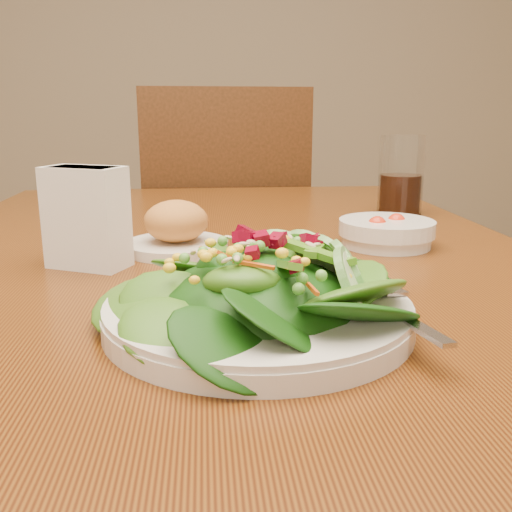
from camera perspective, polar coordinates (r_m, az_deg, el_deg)
name	(u,v)px	position (r m, az deg, el deg)	size (l,w,h in m)	color
dining_table	(221,333)	(0.78, -3.54, -7.65)	(0.90, 1.40, 0.75)	#64360E
chair_far	(224,255)	(1.67, -3.26, 0.08)	(0.48, 0.49, 0.99)	#4B2510
salad_plate	(269,293)	(0.52, 1.28, -3.76)	(0.28, 0.28, 0.08)	silver
bread_plate	(176,231)	(0.79, -7.96, 2.52)	(0.14, 0.14, 0.07)	silver
tomato_bowl	(386,232)	(0.84, 12.90, 2.33)	(0.14, 0.14, 0.04)	silver
drinking_glass	(401,180)	(1.10, 14.27, 7.34)	(0.08, 0.08, 0.15)	silver
napkin_holder	(86,215)	(0.73, -16.61, 3.97)	(0.11, 0.09, 0.12)	white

